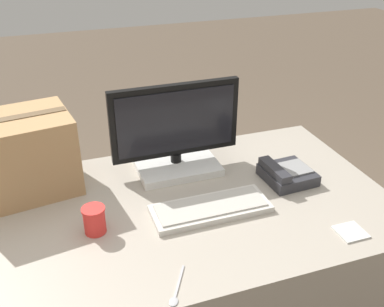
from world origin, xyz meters
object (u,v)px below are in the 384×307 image
spoon (176,292)px  sticky_note_pad (351,232)px  desk_phone (286,174)px  paper_cup_right (94,220)px  keyboard (211,208)px  cardboard_box (18,156)px  monitor (176,136)px

spoon → sticky_note_pad: bearing=124.6°
desk_phone → spoon: size_ratio=1.31×
sticky_note_pad → paper_cup_right: bearing=160.4°
paper_cup_right → keyboard: bearing=-2.7°
desk_phone → spoon: bearing=-147.3°
paper_cup_right → cardboard_box: (-0.22, 0.34, 0.10)m
monitor → keyboard: 0.36m
cardboard_box → paper_cup_right: bearing=-57.8°
monitor → paper_cup_right: (-0.38, -0.31, -0.10)m
desk_phone → cardboard_box: cardboard_box is taller
cardboard_box → sticky_note_pad: (1.01, -0.63, -0.15)m
keyboard → desk_phone: bearing=14.9°
monitor → desk_phone: bearing=-31.6°
monitor → paper_cup_right: 0.50m
sticky_note_pad → desk_phone: bearing=96.3°
monitor → desk_phone: 0.46m
keyboard → spoon: keyboard is taller
monitor → cardboard_box: monitor is taller
monitor → spoon: (-0.21, -0.66, -0.14)m
cardboard_box → sticky_note_pad: size_ratio=4.69×
keyboard → sticky_note_pad: keyboard is taller
paper_cup_right → cardboard_box: bearing=122.2°
desk_phone → paper_cup_right: paper_cup_right is taller
monitor → sticky_note_pad: monitor is taller
keyboard → cardboard_box: cardboard_box is taller
desk_phone → cardboard_box: size_ratio=0.45×
desk_phone → sticky_note_pad: (0.04, -0.36, -0.03)m
spoon → cardboard_box: bearing=-121.6°
paper_cup_right → monitor: bearing=39.4°
paper_cup_right → desk_phone: bearing=5.8°
monitor → paper_cup_right: monitor is taller
paper_cup_right → spoon: size_ratio=0.64×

